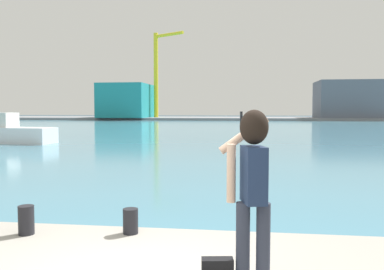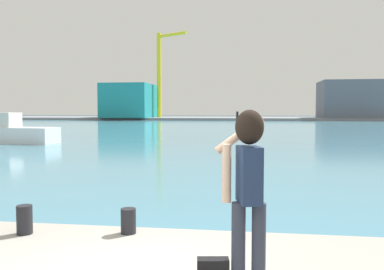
{
  "view_description": "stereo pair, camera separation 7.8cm",
  "coord_description": "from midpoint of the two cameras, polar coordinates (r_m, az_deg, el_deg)",
  "views": [
    {
      "loc": [
        1.07,
        -3.77,
        2.29
      ],
      "look_at": [
        -0.18,
        5.56,
        1.71
      ],
      "focal_mm": 38.09,
      "sensor_mm": 36.0,
      "label": 1
    },
    {
      "loc": [
        1.15,
        -3.76,
        2.29
      ],
      "look_at": [
        -0.18,
        5.56,
        1.71
      ],
      "focal_mm": 38.09,
      "sensor_mm": 36.0,
      "label": 2
    }
  ],
  "objects": [
    {
      "name": "ground_plane",
      "position": [
        53.83,
        6.45,
        1.09
      ],
      "size": [
        220.0,
        220.0,
        0.0
      ],
      "primitive_type": "plane",
      "color": "#334751"
    },
    {
      "name": "harbor_water",
      "position": [
        55.82,
        6.49,
        1.19
      ],
      "size": [
        140.0,
        100.0,
        0.02
      ],
      "primitive_type": "cube",
      "color": "teal",
      "rests_on": "ground_plane"
    },
    {
      "name": "far_shore_dock",
      "position": [
        95.8,
        6.98,
        2.32
      ],
      "size": [
        140.0,
        20.0,
        0.53
      ],
      "primitive_type": "cube",
      "color": "gray",
      "rests_on": "ground_plane"
    },
    {
      "name": "person_photographer",
      "position": [
        4.07,
        7.89,
        -6.0
      ],
      "size": [
        0.54,
        0.54,
        1.74
      ],
      "rotation": [
        0.0,
        0.0,
        1.81
      ],
      "color": "#2D3342",
      "rests_on": "quay_promenade"
    },
    {
      "name": "handbag",
      "position": [
        4.33,
        3.04,
        -18.38
      ],
      "size": [
        0.34,
        0.19,
        0.24
      ],
      "primitive_type": "cube",
      "rotation": [
        0.0,
        0.0,
        0.15
      ],
      "color": "black",
      "rests_on": "quay_promenade"
    },
    {
      "name": "harbor_bollard",
      "position": [
        5.91,
        -8.98,
        -11.82
      ],
      "size": [
        0.21,
        0.21,
        0.35
      ],
      "primitive_type": "cylinder",
      "color": "black",
      "rests_on": "quay_promenade"
    },
    {
      "name": "harbor_bollard_2",
      "position": [
        6.26,
        -22.53,
        -10.94
      ],
      "size": [
        0.22,
        0.22,
        0.4
      ],
      "primitive_type": "cylinder",
      "color": "black",
      "rests_on": "quay_promenade"
    },
    {
      "name": "boat_moored",
      "position": [
        30.6,
        -24.54,
        0.37
      ],
      "size": [
        6.64,
        2.61,
        2.08
      ],
      "rotation": [
        0.0,
        0.0,
        -0.12
      ],
      "color": "white",
      "rests_on": "harbor_water"
    },
    {
      "name": "warehouse_left",
      "position": [
        94.92,
        -9.2,
        4.74
      ],
      "size": [
        10.46,
        12.83,
        7.61
      ],
      "primitive_type": "cube",
      "color": "teal",
      "rests_on": "far_shore_dock"
    },
    {
      "name": "warehouse_right",
      "position": [
        95.54,
        21.43,
        4.65
      ],
      "size": [
        14.88,
        11.14,
        8.0
      ],
      "primitive_type": "cube",
      "color": "slate",
      "rests_on": "far_shore_dock"
    },
    {
      "name": "port_crane",
      "position": [
        95.36,
        -4.8,
        9.24
      ],
      "size": [
        7.67,
        4.97,
        19.43
      ],
      "color": "yellow",
      "rests_on": "far_shore_dock"
    }
  ]
}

